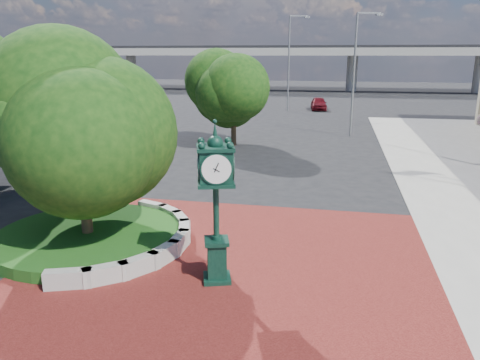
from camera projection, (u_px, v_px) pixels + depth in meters
name	position (u px, v px, depth m)	size (l,w,h in m)	color
ground	(234.00, 256.00, 14.71)	(200.00, 200.00, 0.00)	black
plaza	(227.00, 269.00, 13.76)	(12.00, 12.00, 0.04)	maroon
planter_wall	(153.00, 241.00, 15.17)	(2.96, 6.77, 0.54)	#9E9B93
grass_bed	(88.00, 237.00, 15.64)	(6.10, 6.10, 0.40)	#1D4513
overpass	(322.00, 52.00, 79.22)	(90.00, 12.00, 7.50)	#9E9B93
tree_planter	(79.00, 133.00, 14.73)	(5.20, 5.20, 6.33)	#38281C
tree_street	(234.00, 98.00, 31.67)	(4.40, 4.40, 5.45)	#38281C
post_clock	(216.00, 197.00, 12.42)	(1.12, 1.12, 4.46)	black
parked_car	(319.00, 104.00, 52.88)	(1.70, 4.22, 1.44)	#560C14
street_lamp_near	(357.00, 65.00, 34.66)	(1.93, 0.95, 9.07)	slate
street_lamp_far	(291.00, 56.00, 50.80)	(2.15, 1.06, 10.13)	slate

